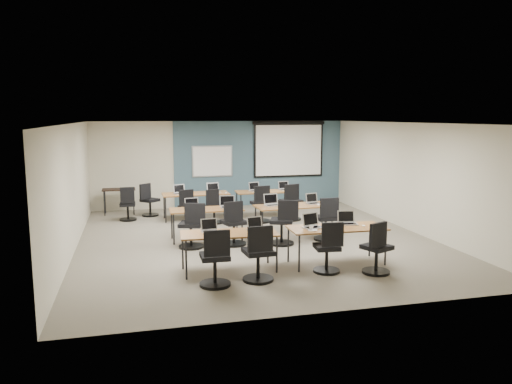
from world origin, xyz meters
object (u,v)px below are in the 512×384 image
object	(u,v)px
training_table_front_left	(229,235)
laptop_0	(210,229)
laptop_2	(312,224)
task_chair_10	(261,207)
task_chair_2	(328,252)
training_table_mid_right	(294,207)
laptop_11	(284,188)
laptop_10	(255,189)
whiteboard	(212,161)
utility_table	(119,192)
spare_chair_b	(128,207)
task_chair_5	(234,227)
task_chair_1	(259,258)
task_chair_6	(283,226)
task_chair_11	(291,205)
laptop_5	(228,204)
task_chair_7	(327,222)
task_chair_0	(215,263)
laptop_6	(272,203)
laptop_9	(213,190)
task_chair_3	(377,252)
task_chair_8	(188,210)
task_chair_4	(192,229)
spare_chair_a	(149,203)
training_table_back_left	(196,195)
laptop_1	(256,227)
projector_screen	(289,146)
laptop_4	(192,206)
training_table_back_right	(265,193)
training_table_front_right	(337,229)
laptop_8	(179,191)
laptop_7	(313,201)
laptop_3	(348,221)
task_chair_9	(214,209)

from	to	relation	value
training_table_front_left	laptop_0	size ratio (longest dim) A/B	5.76
laptop_2	task_chair_10	size ratio (longest dim) A/B	0.35
laptop_0	task_chair_2	distance (m)	2.23
task_chair_10	training_table_mid_right	bearing A→B (deg)	-84.73
training_table_mid_right	laptop_11	xyz separation A→B (m)	(0.53, 2.49, 0.10)
laptop_10	whiteboard	bearing A→B (deg)	104.29
utility_table	spare_chair_b	distance (m)	1.11
task_chair_5	task_chair_1	bearing A→B (deg)	-105.82
task_chair_6	task_chair_11	distance (m)	2.67
laptop_5	task_chair_7	bearing A→B (deg)	-14.62
laptop_2	task_chair_10	bearing A→B (deg)	71.30
laptop_0	task_chair_2	world-z (taller)	task_chair_2
task_chair_0	task_chair_5	world-z (taller)	task_chair_5
laptop_6	training_table_front_left	bearing A→B (deg)	-130.03
laptop_9	task_chair_6	bearing A→B (deg)	-83.80
task_chair_5	task_chair_11	distance (m)	3.08
task_chair_3	task_chair_8	size ratio (longest dim) A/B	1.03
laptop_0	laptop_6	bearing A→B (deg)	46.49
task_chair_4	spare_chair_a	world-z (taller)	task_chair_4
task_chair_2	spare_chair_b	xyz separation A→B (m)	(-3.59, 5.65, -0.01)
training_table_back_left	task_chair_8	size ratio (longest dim) A/B	1.90
laptop_1	task_chair_2	size ratio (longest dim) A/B	0.32
task_chair_5	utility_table	size ratio (longest dim) A/B	1.09
projector_screen	spare_chair_b	world-z (taller)	projector_screen
task_chair_6	laptop_4	bearing A→B (deg)	175.49
training_table_back_left	training_table_back_right	bearing A→B (deg)	-3.14
training_table_back_left	training_table_front_right	bearing A→B (deg)	-67.47
task_chair_4	task_chair_11	world-z (taller)	task_chair_11
laptop_2	laptop_5	xyz separation A→B (m)	(-1.18, 2.51, -0.00)
task_chair_0	task_chair_3	bearing A→B (deg)	0.39
laptop_4	laptop_8	size ratio (longest dim) A/B	1.01
laptop_7	laptop_4	bearing A→B (deg)	164.45
laptop_1	training_table_mid_right	bearing A→B (deg)	42.46
laptop_1	laptop_3	xyz separation A→B (m)	(1.90, 0.05, 0.00)
laptop_3	training_table_front_left	bearing A→B (deg)	-166.40
task_chair_1	training_table_back_right	bearing A→B (deg)	69.43
projector_screen	training_table_mid_right	size ratio (longest dim) A/B	1.29
laptop_0	spare_chair_b	size ratio (longest dim) A/B	0.33
task_chair_9	spare_chair_b	world-z (taller)	spare_chair_b
task_chair_5	task_chair_7	world-z (taller)	task_chair_7
laptop_10	laptop_11	bearing A→B (deg)	-13.35
training_table_front_left	training_table_mid_right	distance (m)	3.17
laptop_6	laptop_11	xyz separation A→B (m)	(1.05, 2.36, -0.01)
training_table_back_right	task_chair_10	xyz separation A→B (m)	(-0.31, -0.79, -0.26)
training_table_mid_right	utility_table	size ratio (longest dim) A/B	1.97
task_chair_8	spare_chair_b	world-z (taller)	task_chair_8
laptop_8	laptop_1	bearing A→B (deg)	-96.22
laptop_4	laptop_7	size ratio (longest dim) A/B	1.01
laptop_1	laptop_5	world-z (taller)	laptop_5
task_chair_4	task_chair_10	world-z (taller)	task_chair_4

